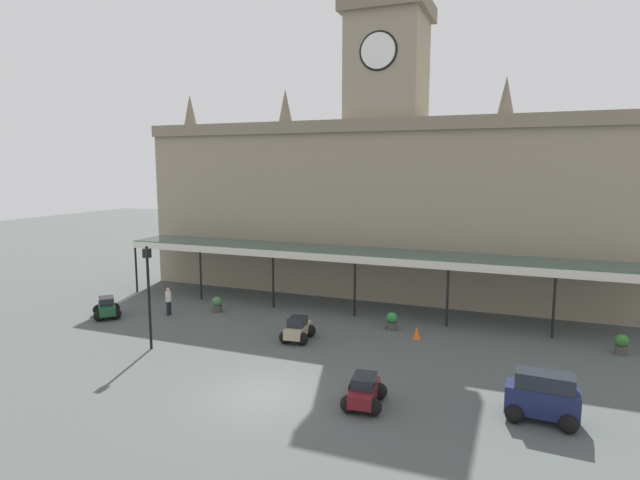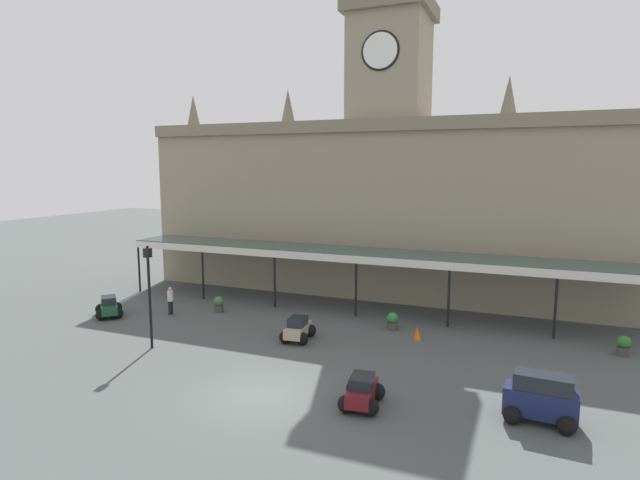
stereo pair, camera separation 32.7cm
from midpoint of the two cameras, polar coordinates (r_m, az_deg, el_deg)
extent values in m
plane|color=#4A504E|center=(21.08, -5.98, -16.57)|extent=(140.00, 140.00, 0.00)
cube|color=gray|center=(36.45, 7.68, 3.45)|extent=(33.82, 6.32, 11.74)
cube|color=gray|center=(33.24, 6.37, 12.47)|extent=(33.82, 0.30, 0.80)
cube|color=gray|center=(36.88, 7.96, 17.94)|extent=(4.80, 4.80, 6.78)
cube|color=#766C59|center=(37.75, 8.09, 23.77)|extent=(5.50, 5.50, 1.00)
cylinder|color=white|center=(34.70, 6.91, 19.96)|extent=(2.20, 0.12, 2.20)
cylinder|color=black|center=(34.74, 6.93, 19.95)|extent=(2.46, 0.06, 2.46)
cone|color=#6E6554|center=(43.40, -13.51, 13.52)|extent=(1.10, 1.10, 2.60)
cone|color=#6E6554|center=(39.19, -3.29, 14.33)|extent=(1.10, 1.10, 2.60)
cone|color=#6E6554|center=(35.44, 20.29, 14.52)|extent=(1.10, 1.10, 2.60)
cube|color=#38564C|center=(31.60, 5.13, -1.33)|extent=(32.08, 3.20, 0.16)
cube|color=silver|center=(30.13, 4.22, -2.16)|extent=(32.08, 0.12, 0.44)
cylinder|color=black|center=(38.58, -19.03, -2.82)|extent=(0.14, 0.14, 3.55)
cylinder|color=black|center=(35.32, -12.48, -3.54)|extent=(0.14, 0.14, 3.55)
cylinder|color=black|center=(32.61, -4.72, -4.34)|extent=(0.14, 0.14, 3.55)
cylinder|color=black|center=(30.60, 4.27, -5.16)|extent=(0.14, 0.14, 3.55)
cylinder|color=black|center=(29.44, 14.27, -5.93)|extent=(0.14, 0.14, 3.55)
cylinder|color=black|center=(29.23, 24.76, -6.53)|extent=(0.14, 0.14, 3.55)
cube|color=maroon|center=(19.99, 5.13, -16.34)|extent=(1.09, 2.13, 0.50)
cube|color=#1E232B|center=(19.76, 5.12, -15.18)|extent=(0.91, 1.18, 0.42)
sphere|color=black|center=(20.76, 4.26, -15.98)|extent=(0.64, 0.64, 0.64)
sphere|color=black|center=(20.61, 6.75, -16.19)|extent=(0.64, 0.64, 0.64)
sphere|color=black|center=(19.56, 3.40, -17.55)|extent=(0.64, 0.64, 0.64)
sphere|color=black|center=(19.41, 6.06, -17.80)|extent=(0.64, 0.64, 0.64)
cube|color=tan|center=(26.84, -2.07, -9.84)|extent=(1.09, 2.13, 0.50)
cube|color=#1E232B|center=(26.65, -2.11, -8.93)|extent=(0.91, 1.18, 0.42)
sphere|color=black|center=(27.64, -2.50, -9.74)|extent=(0.64, 0.64, 0.64)
sphere|color=black|center=(27.38, -0.73, -9.90)|extent=(0.64, 0.64, 0.64)
sphere|color=black|center=(26.43, -3.46, -10.59)|extent=(0.64, 0.64, 0.64)
sphere|color=black|center=(26.16, -1.61, -10.78)|extent=(0.64, 0.64, 0.64)
cube|color=#1E512D|center=(33.18, -21.90, -6.92)|extent=(2.09, 2.05, 0.50)
cube|color=#1E232B|center=(33.12, -21.94, -6.13)|extent=(1.35, 1.34, 0.42)
sphere|color=black|center=(32.59, -21.06, -7.50)|extent=(0.64, 0.64, 0.64)
sphere|color=black|center=(32.57, -22.61, -7.60)|extent=(0.64, 0.64, 0.64)
sphere|color=black|center=(33.90, -21.18, -6.92)|extent=(0.64, 0.64, 0.64)
sphere|color=black|center=(33.88, -22.67, -7.01)|extent=(0.64, 0.64, 0.64)
cube|color=#19214C|center=(20.21, 23.50, -16.04)|extent=(2.45, 1.09, 0.95)
cube|color=#1E232B|center=(19.92, 23.77, -14.07)|extent=(1.95, 1.01, 0.55)
sphere|color=black|center=(19.98, 20.82, -17.51)|extent=(0.64, 0.64, 0.64)
sphere|color=black|center=(20.85, 21.06, -16.42)|extent=(0.64, 0.64, 0.64)
sphere|color=black|center=(19.95, 25.93, -17.85)|extent=(0.64, 0.64, 0.64)
sphere|color=black|center=(20.82, 25.93, -16.74)|extent=(0.64, 0.64, 0.64)
cylinder|color=black|center=(32.35, -15.90, -7.22)|extent=(0.17, 0.17, 0.82)
cylinder|color=black|center=(32.53, -15.71, -7.12)|extent=(0.17, 0.17, 0.82)
cylinder|color=silver|center=(32.26, -15.85, -5.93)|extent=(0.34, 0.34, 0.62)
sphere|color=tan|center=(32.17, -15.88, -5.20)|extent=(0.23, 0.23, 0.23)
cylinder|color=black|center=(26.42, -17.83, -6.62)|extent=(0.13, 0.13, 4.49)
cube|color=black|center=(25.92, -18.07, -1.34)|extent=(0.30, 0.30, 0.44)
sphere|color=black|center=(25.88, -18.10, -0.73)|extent=(0.14, 0.14, 0.14)
cone|color=orange|center=(27.44, 10.99, -10.00)|extent=(0.40, 0.40, 0.66)
cylinder|color=#47423D|center=(28.66, 30.63, -10.47)|extent=(0.56, 0.56, 0.42)
sphere|color=#2E722B|center=(28.53, 30.70, -9.61)|extent=(0.60, 0.60, 0.60)
cylinder|color=#47423D|center=(32.41, -10.77, -7.38)|extent=(0.56, 0.56, 0.42)
sphere|color=#3F743E|center=(32.29, -10.79, -6.62)|extent=(0.60, 0.60, 0.60)
cylinder|color=#47423D|center=(28.75, 8.29, -9.33)|extent=(0.56, 0.56, 0.42)
sphere|color=#2B8138|center=(28.62, 8.31, -8.47)|extent=(0.60, 0.60, 0.60)
camera|label=1|loc=(0.16, -89.62, 0.05)|focal=29.14mm
camera|label=2|loc=(0.16, 90.38, -0.05)|focal=29.14mm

